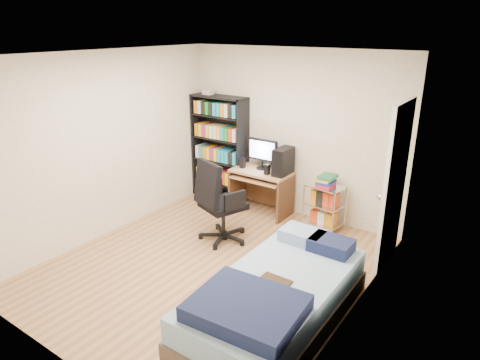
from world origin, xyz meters
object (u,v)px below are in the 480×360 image
Objects in this scene: office_chair at (220,215)px; computer_desk at (268,175)px; bed at (275,299)px; media_shelf at (220,147)px.

computer_desk is at bearing 107.43° from office_chair.
computer_desk is at bearing 123.04° from bed.
bed is (1.45, -2.23, -0.35)m from computer_desk.
media_shelf is 1.56× the size of office_chair.
media_shelf reaches higher than computer_desk.
computer_desk is 0.54× the size of bed.
computer_desk is 1.00× the size of office_chair.
media_shelf reaches higher than office_chair.
office_chair is (-0.05, -1.15, -0.26)m from computer_desk.
bed is (1.50, -1.08, -0.10)m from office_chair.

